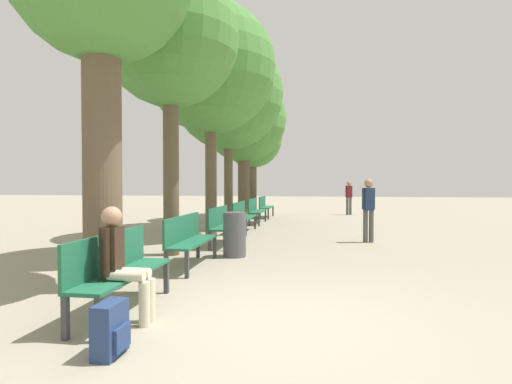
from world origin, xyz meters
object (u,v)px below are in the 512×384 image
at_px(tree_row_1, 170,40).
at_px(pedestrian_mid, 368,206).
at_px(bench_row_3, 242,214).
at_px(backpack, 111,330).
at_px(bench_row_5, 265,205).
at_px(bench_row_4, 255,209).
at_px(bench_row_1, 188,237).
at_px(tree_row_3, 228,95).
at_px(pedestrian_near, 349,195).
at_px(trash_bin, 235,234).
at_px(bench_row_2, 222,223).
at_px(bench_row_0, 117,266).
at_px(person_seated, 122,260).
at_px(tree_row_4, 244,120).
at_px(tree_row_2, 211,69).
at_px(tree_row_5, 252,139).

distance_m(tree_row_1, pedestrian_mid, 6.13).
bearing_deg(bench_row_3, backpack, -86.53).
bearing_deg(bench_row_5, bench_row_4, -90.00).
distance_m(bench_row_1, tree_row_1, 4.17).
bearing_deg(tree_row_3, pedestrian_near, 52.96).
xyz_separation_m(bench_row_5, trash_bin, (0.62, -9.19, -0.09)).
height_order(bench_row_2, bench_row_3, same).
distance_m(bench_row_4, tree_row_3, 4.23).
bearing_deg(pedestrian_mid, bench_row_0, -120.33).
xyz_separation_m(bench_row_1, person_seated, (0.23, -2.89, 0.13)).
height_order(bench_row_0, tree_row_4, tree_row_4).
relative_size(bench_row_2, tree_row_2, 0.27).
relative_size(backpack, pedestrian_near, 0.29).
relative_size(bench_row_3, pedestrian_near, 1.12).
distance_m(tree_row_5, person_seated, 14.68).
height_order(bench_row_2, pedestrian_mid, pedestrian_mid).
distance_m(bench_row_5, tree_row_3, 5.57).
xyz_separation_m(bench_row_1, tree_row_4, (-0.74, 9.29, 3.56)).
bearing_deg(person_seated, pedestrian_near, 77.08).
relative_size(bench_row_1, tree_row_3, 0.28).
relative_size(pedestrian_near, pedestrian_mid, 0.99).
distance_m(bench_row_4, bench_row_5, 2.57).
height_order(bench_row_4, person_seated, person_seated).
relative_size(bench_row_0, tree_row_1, 0.30).
distance_m(bench_row_5, tree_row_4, 3.77).
xyz_separation_m(tree_row_3, tree_row_5, (0.00, 5.00, -0.96)).
bearing_deg(bench_row_1, pedestrian_mid, 44.77).
distance_m(bench_row_4, pedestrian_near, 6.01).
distance_m(tree_row_4, backpack, 13.61).
relative_size(bench_row_3, bench_row_4, 1.00).
relative_size(tree_row_1, pedestrian_near, 3.73).
xyz_separation_m(tree_row_1, pedestrian_mid, (4.33, 2.46, -3.58)).
relative_size(bench_row_1, trash_bin, 1.97).
relative_size(tree_row_3, trash_bin, 7.03).
xyz_separation_m(bench_row_1, bench_row_3, (0.00, 5.15, 0.00)).
bearing_deg(pedestrian_near, bench_row_5, -150.52).
relative_size(bench_row_4, bench_row_5, 1.00).
distance_m(bench_row_0, person_seated, 0.42).
distance_m(bench_row_3, tree_row_5, 7.05).
height_order(bench_row_3, pedestrian_mid, pedestrian_mid).
xyz_separation_m(person_seated, pedestrian_mid, (3.36, 6.45, 0.25)).
xyz_separation_m(tree_row_1, trash_bin, (1.36, 0.01, -4.05)).
height_order(bench_row_3, tree_row_2, tree_row_2).
relative_size(tree_row_1, tree_row_2, 0.90).
distance_m(bench_row_0, backpack, 1.28).
height_order(bench_row_0, bench_row_2, same).
bearing_deg(tree_row_4, bench_row_5, 53.47).
height_order(tree_row_4, pedestrian_near, tree_row_4).
relative_size(tree_row_4, backpack, 12.51).
relative_size(bench_row_5, pedestrian_near, 1.12).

